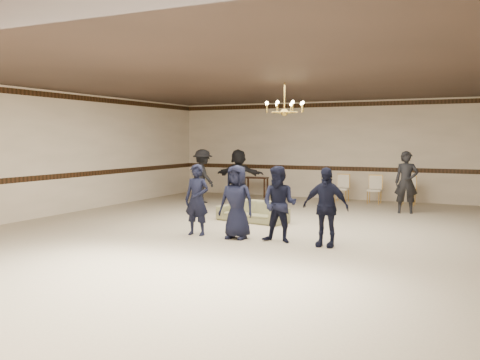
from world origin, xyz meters
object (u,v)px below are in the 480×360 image
object	(u,v)px
banquet_chair_left	(342,188)
banquet_chair_right	(408,191)
boy_c	(279,204)
boy_d	(325,207)
boy_a	(197,200)
adult_left	(203,176)
adult_right	(406,182)
banquet_chair_mid	(374,190)
settee	(253,211)
adult_mid	(239,176)
boy_b	(237,202)
console_table	(256,187)
chandelier	(285,98)

from	to	relation	value
banquet_chair_left	banquet_chair_right	bearing A→B (deg)	2.15
boy_c	boy_d	bearing A→B (deg)	0.86
boy_a	adult_left	distance (m)	5.47
adult_right	banquet_chair_mid	bearing A→B (deg)	113.57
settee	banquet_chair_right	size ratio (longest dim) A/B	2.01
adult_mid	adult_right	size ratio (longest dim) A/B	1.00
adult_right	banquet_chair_right	distance (m)	1.77
boy_d	adult_left	distance (m)	7.15
boy_c	banquet_chair_left	size ratio (longest dim) A/B	1.71
boy_c	banquet_chair_mid	distance (m)	6.86
boy_c	banquet_chair_mid	xyz separation A→B (m)	(0.46, 6.84, -0.30)
boy_d	banquet_chair_right	xyz separation A→B (m)	(0.56, 6.84, -0.30)
boy_a	banquet_chair_mid	size ratio (longest dim) A/B	1.71
boy_d	boy_b	bearing A→B (deg)	-178.59
boy_d	settee	bearing A→B (deg)	140.18
adult_left	console_table	world-z (taller)	adult_left
adult_left	adult_right	world-z (taller)	same
banquet_chair_mid	boy_c	bearing A→B (deg)	-97.17
boy_d	console_table	bearing A→B (deg)	123.63
chandelier	banquet_chair_left	xyz separation A→B (m)	(-0.01, 5.17, -2.45)
adult_right	banquet_chair_left	world-z (taller)	adult_right
boy_b	chandelier	bearing A→B (deg)	75.59
boy_d	banquet_chair_left	world-z (taller)	boy_d
boy_a	chandelier	bearing A→B (deg)	51.17
chandelier	boy_d	distance (m)	3.07
chandelier	banquet_chair_mid	world-z (taller)	chandelier
adult_left	boy_b	bearing A→B (deg)	157.26
settee	banquet_chair_mid	size ratio (longest dim) A/B	2.01
chandelier	adult_right	bearing A→B (deg)	57.99
chandelier	boy_a	bearing A→B (deg)	-127.23
boy_d	banquet_chair_mid	distance (m)	6.86
adult_left	banquet_chair_right	bearing A→B (deg)	-129.43
boy_d	banquet_chair_left	bearing A→B (deg)	103.27
settee	banquet_chair_right	xyz separation A→B (m)	(2.94, 4.76, 0.18)
boy_d	adult_left	world-z (taller)	adult_left
boy_d	adult_right	bearing A→B (deg)	83.34
banquet_chair_right	boy_b	bearing A→B (deg)	-103.53
boy_a	adult_right	xyz separation A→B (m)	(3.43, 5.12, 0.10)
settee	banquet_chair_mid	world-z (taller)	banquet_chair_mid
boy_b	console_table	size ratio (longest dim) A/B	1.80
banquet_chair_left	adult_left	bearing A→B (deg)	-150.08
boy_c	banquet_chair_right	world-z (taller)	boy_c
chandelier	boy_d	bearing A→B (deg)	-49.40
banquet_chair_right	settee	bearing A→B (deg)	-116.21
boy_b	adult_left	bearing A→B (deg)	123.82
chandelier	adult_mid	size ratio (longest dim) A/B	0.57
chandelier	adult_right	size ratio (longest dim) A/B	0.57
boy_c	adult_left	size ratio (longest dim) A/B	0.88
adult_mid	boy_d	bearing A→B (deg)	123.42
boy_a	adult_mid	bearing A→B (deg)	105.26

